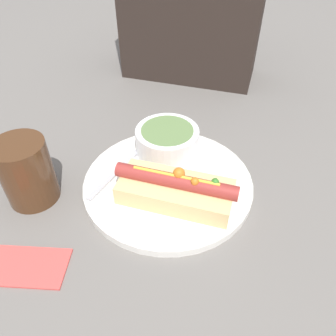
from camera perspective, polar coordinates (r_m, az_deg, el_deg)
name	(u,v)px	position (r m, az deg, el deg)	size (l,w,h in m)	color
ground_plane	(168,186)	(0.53, 0.00, -3.12)	(4.00, 4.00, 0.00)	slate
dinner_plate	(168,183)	(0.53, 0.00, -2.63)	(0.27, 0.27, 0.01)	white
hot_dog	(176,189)	(0.48, 1.35, -3.72)	(0.18, 0.07, 0.06)	#E5C17F
soup_bowl	(167,140)	(0.57, -0.13, 4.90)	(0.11, 0.11, 0.05)	white
spoon	(132,156)	(0.57, -6.26, 2.09)	(0.05, 0.17, 0.01)	#B7B7BC
drinking_glass	(27,172)	(0.53, -23.42, -0.63)	(0.08, 0.08, 0.10)	#4C2D19
napkin	(26,266)	(0.48, -23.51, -15.34)	(0.12, 0.08, 0.01)	#E04C47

